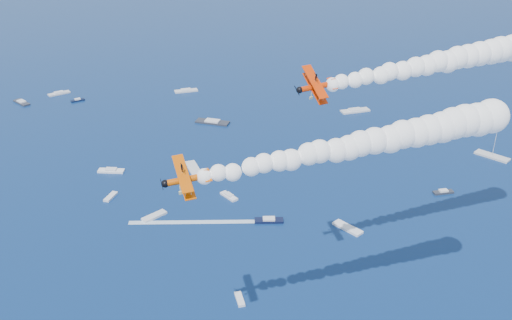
{
  "coord_description": "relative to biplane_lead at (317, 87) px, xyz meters",
  "views": [
    {
      "loc": [
        15.2,
        -65.27,
        97.15
      ],
      "look_at": [
        9.9,
        30.77,
        48.59
      ],
      "focal_mm": 41.48,
      "sensor_mm": 36.0,
      "label": 1
    }
  ],
  "objects": [
    {
      "name": "biplane_lead",
      "position": [
        0.0,
        0.0,
        0.0
      ],
      "size": [
        11.28,
        12.69,
        9.29
      ],
      "primitive_type": null,
      "rotation": [
        -0.45,
        0.07,
        3.53
      ],
      "color": "red"
    },
    {
      "name": "biplane_trail",
      "position": [
        -21.84,
        -21.49,
        -8.99
      ],
      "size": [
        11.04,
        12.63,
        8.39
      ],
      "primitive_type": null,
      "rotation": [
        -0.27,
        0.07,
        3.48
      ],
      "color": "#D65304"
    },
    {
      "name": "spectator_boats",
      "position": [
        -30.56,
        72.56,
        -58.73
      ],
      "size": [
        206.48,
        188.68,
        0.7
      ],
      "color": "black",
      "rests_on": "ground"
    },
    {
      "name": "smoke_trail_trail",
      "position": [
        6.75,
        -11.47,
        -6.68
      ],
      "size": [
        62.94,
        42.44,
        11.17
      ],
      "primitive_type": null,
      "rotation": [
        0.0,
        0.0,
        3.48
      ],
      "color": "white"
    },
    {
      "name": "boat_wakes",
      "position": [
        -1.12,
        16.14,
        -59.05
      ],
      "size": [
        99.38,
        67.41,
        0.04
      ],
      "color": "white",
      "rests_on": "ground"
    },
    {
      "name": "smoke_trail_lead",
      "position": [
        27.99,
        11.6,
        2.31
      ],
      "size": [
        63.15,
        47.16,
        11.17
      ],
      "primitive_type": null,
      "rotation": [
        0.0,
        0.0,
        3.53
      ],
      "color": "white"
    }
  ]
}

